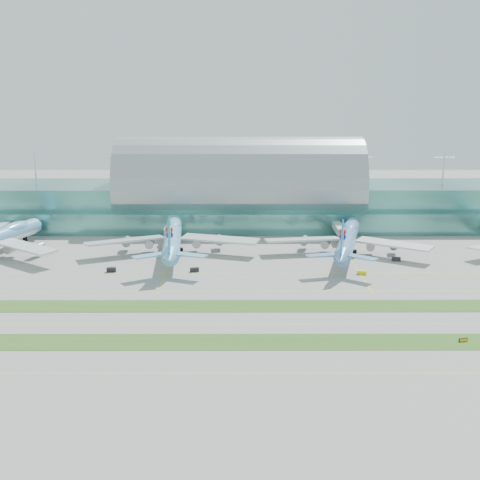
{
  "coord_description": "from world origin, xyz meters",
  "views": [
    {
      "loc": [
        -0.71,
        -196.24,
        66.92
      ],
      "look_at": [
        0.0,
        55.0,
        9.0
      ],
      "focal_mm": 50.0,
      "sensor_mm": 36.0,
      "label": 1
    }
  ],
  "objects_px": {
    "airliner_c": "(348,239)",
    "taxiway_sign_east": "(463,340)",
    "terminal": "(240,196)",
    "airliner_b": "(173,237)"
  },
  "relations": [
    {
      "from": "terminal",
      "to": "taxiway_sign_east",
      "type": "distance_m",
      "value": 168.24
    },
    {
      "from": "airliner_c",
      "to": "taxiway_sign_east",
      "type": "bearing_deg",
      "value": -67.82
    },
    {
      "from": "airliner_b",
      "to": "airliner_c",
      "type": "relative_size",
      "value": 1.06
    },
    {
      "from": "airliner_b",
      "to": "taxiway_sign_east",
      "type": "xyz_separation_m",
      "value": [
        87.22,
        -98.44,
        -6.34
      ]
    },
    {
      "from": "airliner_b",
      "to": "taxiway_sign_east",
      "type": "height_order",
      "value": "airliner_b"
    },
    {
      "from": "taxiway_sign_east",
      "to": "airliner_b",
      "type": "bearing_deg",
      "value": 118.78
    },
    {
      "from": "terminal",
      "to": "taxiway_sign_east",
      "type": "xyz_separation_m",
      "value": [
        59.7,
        -156.69,
        -13.7
      ]
    },
    {
      "from": "terminal",
      "to": "airliner_b",
      "type": "distance_m",
      "value": 64.85
    },
    {
      "from": "airliner_c",
      "to": "taxiway_sign_east",
      "type": "xyz_separation_m",
      "value": [
        15.78,
        -95.99,
        -6.0
      ]
    },
    {
      "from": "airliner_c",
      "to": "taxiway_sign_east",
      "type": "height_order",
      "value": "airliner_c"
    }
  ]
}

